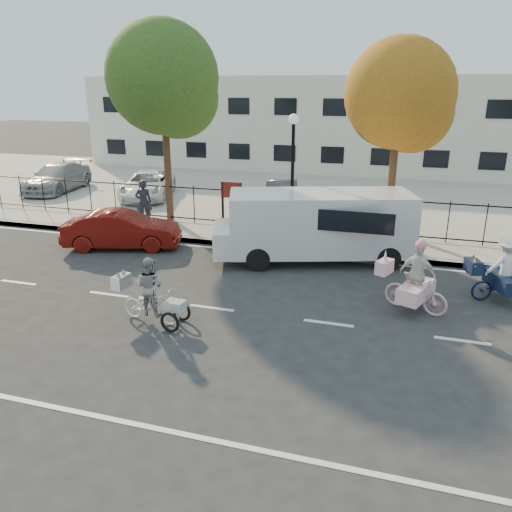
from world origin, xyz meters
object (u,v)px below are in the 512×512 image
(red_sedan, at_px, (122,230))
(lot_car_c, at_px, (282,196))
(unicorn_bike, at_px, (415,285))
(white_van, at_px, (316,223))
(zebra_trike, at_px, (151,297))
(bull_bike, at_px, (503,276))
(lamppost, at_px, (293,153))
(lot_car_b, at_px, (148,185))
(pedestrian, at_px, (144,202))
(lot_car_a, at_px, (57,178))

(red_sedan, relative_size, lot_car_c, 1.02)
(unicorn_bike, height_order, red_sedan, unicorn_bike)
(white_van, bearing_deg, zebra_trike, -135.62)
(lot_car_c, bearing_deg, bull_bike, -55.91)
(lamppost, relative_size, lot_car_c, 1.11)
(unicorn_bike, bearing_deg, zebra_trike, 134.18)
(unicorn_bike, relative_size, lot_car_c, 0.49)
(bull_bike, height_order, white_van, white_van)
(unicorn_bike, bearing_deg, lot_car_b, 74.80)
(lamppost, relative_size, bull_bike, 2.25)
(lamppost, distance_m, zebra_trike, 8.45)
(pedestrian, bearing_deg, red_sedan, 67.07)
(white_van, height_order, lot_car_c, white_van)
(pedestrian, distance_m, lot_car_c, 6.03)
(bull_bike, bearing_deg, unicorn_bike, 103.22)
(zebra_trike, height_order, unicorn_bike, unicorn_bike)
(zebra_trike, distance_m, white_van, 6.37)
(lamppost, height_order, unicorn_bike, lamppost)
(white_van, xyz_separation_m, lot_car_c, (-2.57, 5.71, -0.43))
(pedestrian, height_order, lot_car_b, pedestrian)
(bull_bike, relative_size, lot_car_a, 0.40)
(unicorn_bike, height_order, lot_car_c, unicorn_bike)
(red_sedan, bearing_deg, lot_car_a, 31.59)
(pedestrian, xyz_separation_m, lot_car_a, (-7.62, 4.62, -0.18))
(unicorn_bike, bearing_deg, bull_bike, -36.59)
(lamppost, relative_size, red_sedan, 1.09)
(zebra_trike, bearing_deg, lamppost, -4.89)
(unicorn_bike, xyz_separation_m, lot_car_a, (-17.98, 9.73, 0.15))
(unicorn_bike, bearing_deg, lamppost, 60.96)
(unicorn_bike, relative_size, bull_bike, 0.99)
(lamppost, xyz_separation_m, unicorn_bike, (4.42, -5.46, -2.42))
(zebra_trike, relative_size, white_van, 0.28)
(zebra_trike, distance_m, bull_bike, 9.07)
(zebra_trike, relative_size, bull_bike, 0.99)
(lot_car_b, height_order, lot_car_c, lot_car_c)
(red_sedan, relative_size, lot_car_a, 0.83)
(lot_car_a, bearing_deg, bull_bike, -29.75)
(red_sedan, bearing_deg, lot_car_b, 4.95)
(lot_car_a, height_order, lot_car_c, lot_car_a)
(bull_bike, distance_m, pedestrian, 13.12)
(lot_car_c, bearing_deg, zebra_trike, -104.04)
(lamppost, height_order, lot_car_b, lamppost)
(unicorn_bike, relative_size, lot_car_a, 0.39)
(pedestrian, xyz_separation_m, lot_car_b, (-2.24, 4.43, -0.24))
(unicorn_bike, distance_m, lot_car_a, 20.45)
(white_van, xyz_separation_m, lot_car_a, (-14.90, 6.57, -0.38))
(unicorn_bike, relative_size, pedestrian, 1.08)
(red_sedan, bearing_deg, lot_car_c, -49.55)
(lamppost, bearing_deg, unicorn_bike, -50.96)
(zebra_trike, bearing_deg, lot_car_c, 4.66)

